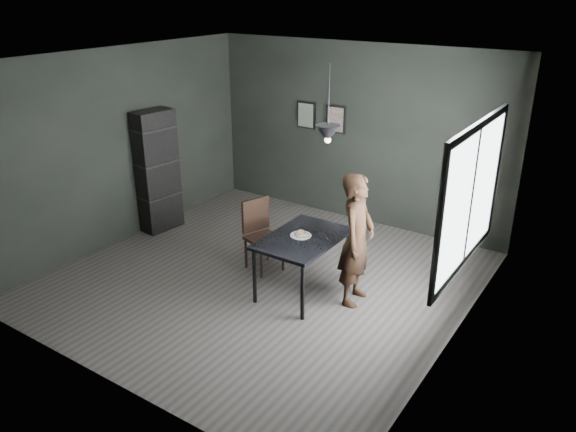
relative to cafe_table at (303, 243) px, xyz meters
The scene contains 13 objects.
ground 0.90m from the cafe_table, behind, with size 5.00×5.00×0.00m, color #35302D.
back_wall 2.67m from the cafe_table, 103.50° to the left, with size 5.00×0.10×2.80m, color black.
ceiling 2.21m from the cafe_table, behind, with size 5.00×5.00×0.02m.
window_assembly 2.10m from the cafe_table, ahead, with size 0.04×1.96×1.56m.
cafe_table is the anchor object (origin of this frame).
white_plate 0.09m from the cafe_table, behind, with size 0.23×0.23×0.01m, color silver.
donut_pile 0.12m from the cafe_table, behind, with size 0.17×0.17×0.07m.
woman 0.67m from the cafe_table, 14.98° to the left, with size 0.59×0.39×1.62m, color black.
wood_chair 0.87m from the cafe_table, 163.14° to the left, with size 0.53×0.53×0.96m.
shelf_unit 2.97m from the cafe_table, behind, with size 0.35×0.62×1.87m, color black.
pendant_lamp 1.41m from the cafe_table, 21.80° to the left, with size 0.28×0.28×0.86m.
framed_print_left 3.03m from the cafe_table, 121.30° to the left, with size 0.34×0.04×0.44m.
framed_print_right 2.80m from the cafe_table, 111.06° to the left, with size 0.34×0.04×0.44m.
Camera 1 is at (3.86, -5.24, 3.60)m, focal length 35.00 mm.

